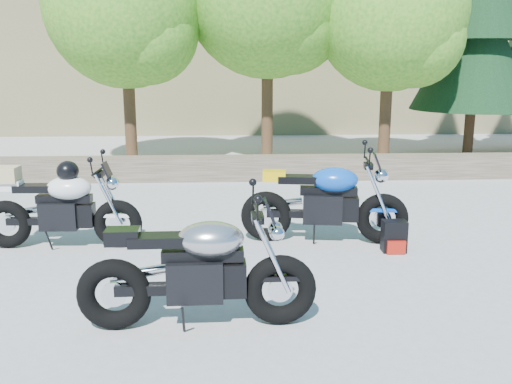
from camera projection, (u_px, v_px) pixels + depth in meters
ground at (244, 270)px, 6.94m from camera, size 90.00×90.00×0.00m
stone_wall at (236, 168)px, 12.24m from camera, size 22.00×0.55×0.50m
tree_decid_left at (129, 10)px, 12.96m from camera, size 3.67×3.67×5.62m
tree_decid_right at (396, 16)px, 13.09m from camera, size 3.54×3.54×5.41m
conifer_near at (479, 13)px, 14.40m from camera, size 3.17×3.17×7.06m
silver_bike at (199, 271)px, 5.36m from camera, size 2.27×0.72×1.14m
white_bike at (60, 206)px, 7.67m from camera, size 2.17×0.69×1.20m
blue_bike at (325, 203)px, 7.91m from camera, size 2.34×0.74×1.17m
backpack at (394, 237)px, 7.59m from camera, size 0.32×0.27×0.43m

